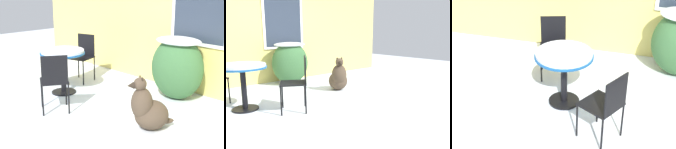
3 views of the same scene
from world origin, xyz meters
The scene contains 6 objects.
ground_plane centered at (0.00, 0.00, 0.00)m, with size 16.00×16.00×0.00m, color silver.
house_wall centered at (0.02, 2.20, 1.62)m, with size 8.00×0.10×3.25m.
shrub_left centered at (0.39, 1.72, 0.56)m, with size 0.92×0.73×1.05m.
patio_table centered at (-1.13, 0.47, 0.64)m, with size 0.78×0.78×0.78m.
patio_chair_far_side centered at (-0.46, -0.14, 0.52)m, with size 0.57×0.57×0.91m.
dog centered at (0.90, 0.43, 0.28)m, with size 0.60×0.64×0.76m.
Camera 2 is at (-2.20, -3.24, 1.29)m, focal length 35.00 mm.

